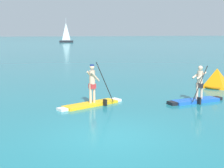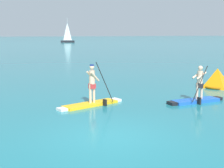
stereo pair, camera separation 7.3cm
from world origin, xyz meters
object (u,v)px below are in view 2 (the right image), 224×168
paddleboarder_mid_center (91,97)px  paddleboarder_far_right (197,95)px  race_marker_buoy (217,79)px  sailboat_right_horizon (68,39)px

paddleboarder_mid_center → paddleboarder_far_right: (4.79, -0.75, -0.03)m
paddleboarder_mid_center → race_marker_buoy: (8.01, 2.33, 0.14)m
paddleboarder_far_right → sailboat_right_horizon: bearing=-102.7°
paddleboarder_far_right → sailboat_right_horizon: sailboat_right_horizon is taller
paddleboarder_mid_center → paddleboarder_far_right: size_ratio=1.07×
paddleboarder_mid_center → race_marker_buoy: 8.35m
race_marker_buoy → sailboat_right_horizon: (3.84, 80.59, 0.59)m
paddleboarder_far_right → sailboat_right_horizon: 83.98m
paddleboarder_far_right → sailboat_right_horizon: (7.07, 83.68, 0.76)m
sailboat_right_horizon → paddleboarder_far_right: bearing=-78.9°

